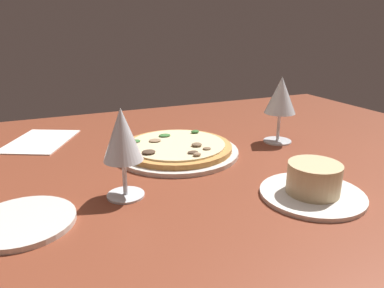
% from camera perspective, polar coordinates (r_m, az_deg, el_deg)
% --- Properties ---
extents(dining_table, '(1.50, 1.10, 0.04)m').
position_cam_1_polar(dining_table, '(0.84, 2.51, -3.62)').
color(dining_table, brown).
rests_on(dining_table, ground).
extents(pizza_main, '(0.29, 0.29, 0.03)m').
position_cam_1_polar(pizza_main, '(0.86, -2.45, -0.78)').
color(pizza_main, silver).
rests_on(pizza_main, dining_table).
extents(ramekin_on_saucer, '(0.18, 0.18, 0.06)m').
position_cam_1_polar(ramekin_on_saucer, '(0.68, 18.59, -6.02)').
color(ramekin_on_saucer, silver).
rests_on(ramekin_on_saucer, dining_table).
extents(wine_glass_far, '(0.07, 0.07, 0.16)m').
position_cam_1_polar(wine_glass_far, '(0.63, -10.98, 0.91)').
color(wine_glass_far, silver).
rests_on(wine_glass_far, dining_table).
extents(wine_glass_near, '(0.08, 0.08, 0.17)m').
position_cam_1_polar(wine_glass_near, '(0.94, 13.85, 7.12)').
color(wine_glass_near, silver).
rests_on(wine_glass_near, dining_table).
extents(side_plate, '(0.16, 0.16, 0.01)m').
position_cam_1_polar(side_plate, '(0.63, -25.20, -11.04)').
color(side_plate, silver).
rests_on(side_plate, dining_table).
extents(paper_menu, '(0.22, 0.24, 0.00)m').
position_cam_1_polar(paper_menu, '(1.03, -22.86, 0.41)').
color(paper_menu, white).
rests_on(paper_menu, dining_table).
extents(spoon, '(0.06, 0.09, 0.01)m').
position_cam_1_polar(spoon, '(1.37, 14.51, 5.68)').
color(spoon, silver).
rests_on(spoon, dining_table).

